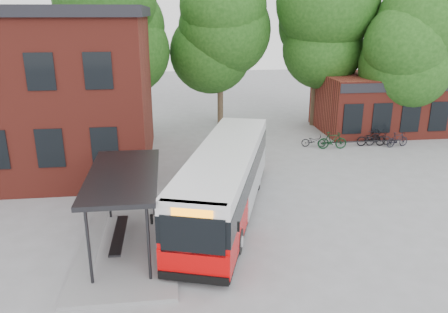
{
  "coord_description": "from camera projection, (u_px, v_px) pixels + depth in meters",
  "views": [
    {
      "loc": [
        -2.75,
        -15.53,
        8.17
      ],
      "look_at": [
        -0.45,
        3.05,
        2.0
      ],
      "focal_mm": 35.0,
      "sensor_mm": 36.0,
      "label": 1
    }
  ],
  "objects": [
    {
      "name": "ground",
      "position": [
        244.0,
        227.0,
        17.51
      ],
      "size": [
        100.0,
        100.0,
        0.0
      ],
      "primitive_type": "plane",
      "color": "gray"
    },
    {
      "name": "tree_1",
      "position": [
        220.0,
        55.0,
        32.03
      ],
      "size": [
        7.92,
        7.92,
        10.4
      ],
      "primitive_type": null,
      "color": "#184111",
      "rests_on": "ground"
    },
    {
      "name": "tree_2",
      "position": [
        317.0,
        51.0,
        31.81
      ],
      "size": [
        7.92,
        7.92,
        11.0
      ],
      "primitive_type": null,
      "color": "#184111",
      "rests_on": "ground"
    },
    {
      "name": "city_bus",
      "position": [
        226.0,
        181.0,
        18.38
      ],
      "size": [
        5.69,
        11.45,
        2.86
      ],
      "primitive_type": null,
      "rotation": [
        0.0,
        0.0,
        -0.31
      ],
      "color": "#CA0506",
      "rests_on": "ground"
    },
    {
      "name": "bicycle_6",
      "position": [
        378.0,
        139.0,
        28.19
      ],
      "size": [
        1.74,
        0.67,
        0.9
      ],
      "primitive_type": "imported",
      "rotation": [
        0.0,
        0.0,
        1.61
      ],
      "color": "black",
      "rests_on": "ground"
    },
    {
      "name": "tree_3",
      "position": [
        409.0,
        69.0,
        28.89
      ],
      "size": [
        7.04,
        7.04,
        9.28
      ],
      "primitive_type": null,
      "color": "#184111",
      "rests_on": "ground"
    },
    {
      "name": "bus_shelter",
      "position": [
        126.0,
        211.0,
        15.59
      ],
      "size": [
        3.6,
        7.0,
        2.9
      ],
      "primitive_type": null,
      "color": "#262629",
      "rests_on": "ground"
    },
    {
      "name": "bicycle_7",
      "position": [
        397.0,
        140.0,
        27.84
      ],
      "size": [
        1.66,
        0.78,
        0.96
      ],
      "primitive_type": "imported",
      "rotation": [
        0.0,
        0.0,
        1.78
      ],
      "color": "black",
      "rests_on": "ground"
    },
    {
      "name": "bicycle_0",
      "position": [
        314.0,
        141.0,
        27.85
      ],
      "size": [
        1.61,
        0.87,
        0.8
      ],
      "primitive_type": "imported",
      "rotation": [
        0.0,
        0.0,
        1.34
      ],
      "color": "black",
      "rests_on": "ground"
    },
    {
      "name": "bicycle_4",
      "position": [
        371.0,
        138.0,
        28.05
      ],
      "size": [
        1.92,
        0.75,
        0.99
      ],
      "primitive_type": "imported",
      "rotation": [
        0.0,
        0.0,
        1.52
      ],
      "color": "black",
      "rests_on": "ground"
    },
    {
      "name": "bicycle_1",
      "position": [
        332.0,
        140.0,
        27.4
      ],
      "size": [
        1.86,
        0.63,
        1.1
      ],
      "primitive_type": "imported",
      "rotation": [
        0.0,
        0.0,
        1.51
      ],
      "color": "black",
      "rests_on": "ground"
    },
    {
      "name": "bicycle_5",
      "position": [
        368.0,
        135.0,
        28.92
      ],
      "size": [
        1.55,
        0.99,
        0.9
      ],
      "primitive_type": "imported",
      "rotation": [
        0.0,
        0.0,
        1.16
      ],
      "color": "black",
      "rests_on": "ground"
    },
    {
      "name": "shop_row",
      "position": [
        415.0,
        102.0,
        31.84
      ],
      "size": [
        14.0,
        6.2,
        4.0
      ],
      "primitive_type": null,
      "color": "maroon",
      "rests_on": "ground"
    },
    {
      "name": "bike_rail",
      "position": [
        361.0,
        144.0,
        27.97
      ],
      "size": [
        5.2,
        0.1,
        0.38
      ],
      "primitive_type": null,
      "color": "#262629",
      "rests_on": "ground"
    },
    {
      "name": "tree_0",
      "position": [
        121.0,
        54.0,
        30.17
      ],
      "size": [
        7.92,
        7.92,
        11.0
      ],
      "primitive_type": null,
      "color": "#184111",
      "rests_on": "ground"
    }
  ]
}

